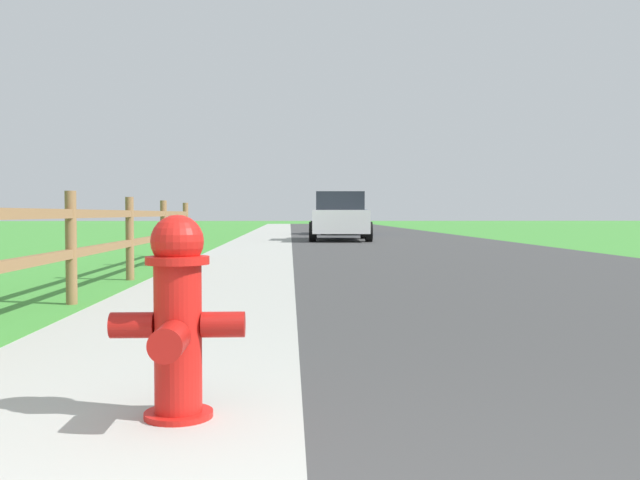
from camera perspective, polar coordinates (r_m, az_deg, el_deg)
The scene contains 8 objects.
ground_plane at distance 26.12m, azimuth -2.37°, elevation 0.20°, with size 120.00×120.00×0.00m, color #419137.
road_asphalt at distance 28.34m, azimuth 4.71°, elevation 0.35°, with size 7.00×66.00×0.01m, color #3C3C3C.
curb_concrete at distance 28.27m, azimuth -8.47°, elevation 0.33°, with size 6.00×66.00×0.01m, color #A8AAA2.
grass_verge at distance 28.47m, azimuth -11.47°, elevation 0.33°, with size 5.00×66.00×0.00m, color #419137.
fire_hydrant at distance 3.11m, azimuth -11.64°, elevation -6.12°, with size 0.59×0.48×0.90m.
rail_fence at distance 8.46m, azimuth -17.25°, elevation 0.41°, with size 0.11×12.66×1.13m.
parked_suv_white at distance 23.58m, azimuth 1.63°, elevation 1.89°, with size 2.18×4.52×1.63m.
parked_car_blue at distance 30.68m, azimuth 1.97°, elevation 1.97°, with size 2.20×4.36×1.58m.
Camera 1 is at (-0.06, -1.10, 0.90)m, focal length 38.97 mm.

